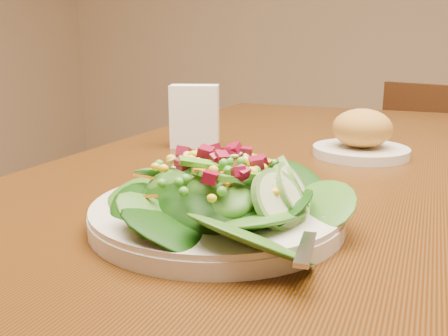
{
  "coord_description": "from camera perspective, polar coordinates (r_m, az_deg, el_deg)",
  "views": [
    {
      "loc": [
        0.12,
        -0.81,
        0.94
      ],
      "look_at": [
        -0.08,
        -0.33,
        0.81
      ],
      "focal_mm": 40.0,
      "sensor_mm": 36.0,
      "label": 1
    }
  ],
  "objects": [
    {
      "name": "chair_far",
      "position": [
        1.92,
        23.5,
        -2.52
      ],
      "size": [
        0.5,
        0.5,
        0.81
      ],
      "rotation": [
        0.0,
        0.0,
        2.71
      ],
      "color": "#361C0E",
      "rests_on": "ground_plane"
    },
    {
      "name": "salad_plate",
      "position": [
        0.53,
        0.1,
        -3.65
      ],
      "size": [
        0.27,
        0.27,
        0.08
      ],
      "rotation": [
        0.0,
        0.0,
        -0.05
      ],
      "color": "silver",
      "rests_on": "dining_table"
    },
    {
      "name": "dining_table",
      "position": [
        0.87,
        13.42,
        -5.84
      ],
      "size": [
        0.9,
        1.4,
        0.75
      ],
      "color": "#482B10",
      "rests_on": "ground_plane"
    },
    {
      "name": "napkin_holder",
      "position": [
        0.93,
        -3.37,
        6.14
      ],
      "size": [
        0.1,
        0.08,
        0.11
      ],
      "rotation": [
        0.0,
        0.0,
        0.34
      ],
      "color": "white",
      "rests_on": "dining_table"
    },
    {
      "name": "bread_plate",
      "position": [
        0.88,
        15.45,
        3.43
      ],
      "size": [
        0.16,
        0.16,
        0.08
      ],
      "color": "silver",
      "rests_on": "dining_table"
    }
  ]
}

